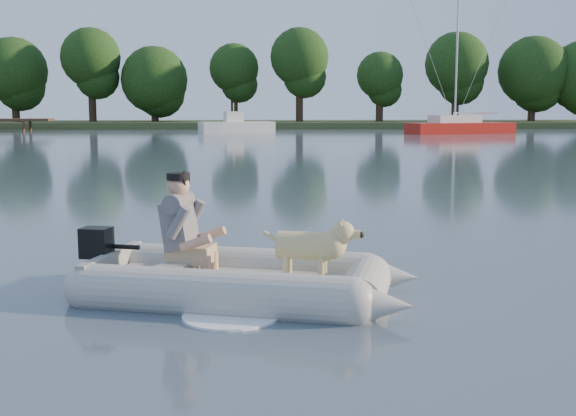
{
  "coord_description": "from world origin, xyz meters",
  "views": [
    {
      "loc": [
        -0.51,
        -7.82,
        2.13
      ],
      "look_at": [
        -0.06,
        1.82,
        0.75
      ],
      "focal_mm": 45.0,
      "sensor_mm": 36.0,
      "label": 1
    }
  ],
  "objects_px": {
    "sailboat": "(459,127)",
    "man": "(181,221)",
    "dinghy": "(243,242)",
    "motorboat": "(236,119)",
    "dog": "(305,251)"
  },
  "relations": [
    {
      "from": "dinghy",
      "to": "dog",
      "type": "xyz_separation_m",
      "value": [
        0.68,
        -0.12,
        -0.08
      ]
    },
    {
      "from": "dog",
      "to": "motorboat",
      "type": "relative_size",
      "value": 0.17
    },
    {
      "from": "dinghy",
      "to": "motorboat",
      "type": "height_order",
      "value": "motorboat"
    },
    {
      "from": "motorboat",
      "to": "sailboat",
      "type": "xyz_separation_m",
      "value": [
        16.78,
        -1.05,
        -0.61
      ]
    },
    {
      "from": "sailboat",
      "to": "man",
      "type": "bearing_deg",
      "value": -126.26
    },
    {
      "from": "man",
      "to": "motorboat",
      "type": "bearing_deg",
      "value": 105.5
    },
    {
      "from": "dinghy",
      "to": "man",
      "type": "xyz_separation_m",
      "value": [
        -0.7,
        0.24,
        0.19
      ]
    },
    {
      "from": "dog",
      "to": "sailboat",
      "type": "distance_m",
      "value": 48.54
    },
    {
      "from": "dinghy",
      "to": "man",
      "type": "height_order",
      "value": "man"
    },
    {
      "from": "man",
      "to": "dog",
      "type": "bearing_deg",
      "value": 0.0
    },
    {
      "from": "dinghy",
      "to": "sailboat",
      "type": "height_order",
      "value": "sailboat"
    },
    {
      "from": "dog",
      "to": "man",
      "type": "bearing_deg",
      "value": -180.0
    },
    {
      "from": "motorboat",
      "to": "sailboat",
      "type": "relative_size",
      "value": 0.51
    },
    {
      "from": "dinghy",
      "to": "sailboat",
      "type": "distance_m",
      "value": 48.63
    },
    {
      "from": "man",
      "to": "dog",
      "type": "height_order",
      "value": "man"
    }
  ]
}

